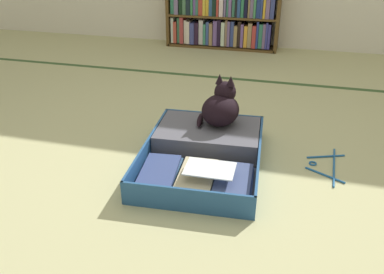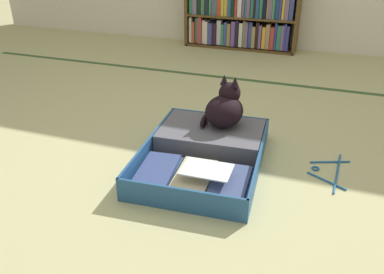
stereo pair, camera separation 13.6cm
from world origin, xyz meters
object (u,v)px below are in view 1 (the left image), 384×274
Objects in this scene: clothes_hanger at (327,166)px; open_suitcase at (204,150)px; bookshelf at (223,2)px; black_cat at (221,107)px.

open_suitcase is at bearing -173.11° from clothes_hanger.
bookshelf reaches higher than black_cat.
open_suitcase reaches higher than clothes_hanger.
clothes_hanger is at bearing -11.62° from black_cat.
open_suitcase is 0.64m from clothes_hanger.
black_cat reaches higher than open_suitcase.
black_cat is 0.63m from clothes_hanger.
black_cat is at bearing 75.75° from open_suitcase.
black_cat is at bearing 168.38° from clothes_hanger.
bookshelf is at bearing 114.22° from clothes_hanger.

